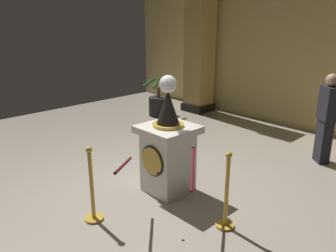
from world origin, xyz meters
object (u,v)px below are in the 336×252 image
at_px(stanchion_near, 92,195).
at_px(potted_palm_left, 159,102).
at_px(stanchion_far, 226,202).
at_px(pedestal_clock, 168,149).
at_px(bystander_guest, 327,117).

distance_m(stanchion_near, potted_palm_left, 4.93).
xyz_separation_m(stanchion_far, potted_palm_left, (-4.31, 2.77, 0.00)).
relative_size(pedestal_clock, stanchion_far, 1.74).
xyz_separation_m(stanchion_far, bystander_guest, (-0.03, 2.86, 0.49)).
height_order(stanchion_near, bystander_guest, bystander_guest).
distance_m(stanchion_near, stanchion_far, 1.68).
height_order(potted_palm_left, bystander_guest, bystander_guest).
bearing_deg(stanchion_near, stanchion_far, 41.30).
bearing_deg(bystander_guest, pedestal_clock, -112.42).
bearing_deg(stanchion_far, bystander_guest, 90.60).
bearing_deg(pedestal_clock, stanchion_far, -5.75).
relative_size(stanchion_near, potted_palm_left, 0.93).
bearing_deg(stanchion_near, potted_palm_left, 128.13).
distance_m(potted_palm_left, bystander_guest, 4.31).
bearing_deg(pedestal_clock, potted_palm_left, 139.83).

